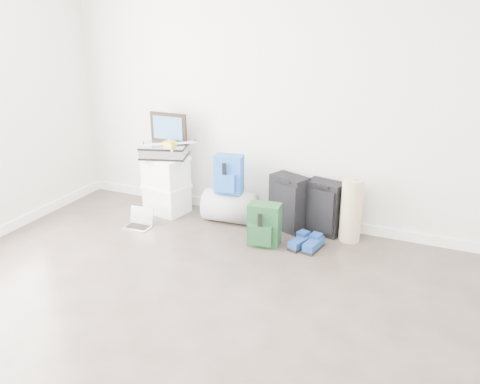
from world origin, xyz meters
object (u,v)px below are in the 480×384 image
at_px(briefcase, 165,151).
at_px(large_suitcase, 289,203).
at_px(boxes_stack, 166,185).
at_px(duffel_bag, 230,206).
at_px(carry_on, 324,208).
at_px(laptop, 139,222).

bearing_deg(briefcase, large_suitcase, -13.19).
distance_m(boxes_stack, briefcase, 0.38).
bearing_deg(large_suitcase, boxes_stack, -153.71).
distance_m(boxes_stack, duffel_bag, 0.76).
bearing_deg(carry_on, boxes_stack, -163.26).
height_order(briefcase, laptop, briefcase).
distance_m(briefcase, large_suitcase, 1.42).
relative_size(duffel_bag, laptop, 1.98).
xyz_separation_m(boxes_stack, duffel_bag, (0.74, 0.04, -0.15)).
bearing_deg(laptop, boxes_stack, 80.51).
xyz_separation_m(carry_on, laptop, (-1.76, -0.60, -0.23)).
bearing_deg(boxes_stack, briefcase, 0.00).
distance_m(large_suitcase, laptop, 1.54).
xyz_separation_m(large_suitcase, laptop, (-1.41, -0.56, -0.24)).
xyz_separation_m(duffel_bag, large_suitcase, (0.62, 0.06, 0.12)).
bearing_deg(boxes_stack, duffel_bag, 13.97).
distance_m(boxes_stack, laptop, 0.53).
height_order(duffel_bag, laptop, duffel_bag).
bearing_deg(briefcase, laptop, -114.44).
xyz_separation_m(duffel_bag, laptop, (-0.80, -0.49, -0.12)).
bearing_deg(duffel_bag, boxes_stack, 178.61).
bearing_deg(duffel_bag, briefcase, 178.61).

